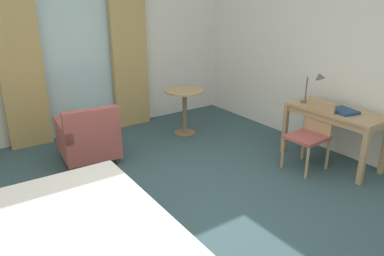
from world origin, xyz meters
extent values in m
cube|color=#334C51|center=(0.00, 0.00, -0.05)|extent=(6.05, 6.45, 0.10)
cube|color=silver|center=(0.00, 2.97, 1.28)|extent=(5.65, 0.12, 2.57)
cube|color=silver|center=(2.76, 0.00, 1.28)|extent=(0.12, 6.05, 2.57)
cube|color=silver|center=(0.04, 2.89, 1.13)|extent=(1.22, 0.02, 2.26)
cube|color=tan|center=(-0.79, 2.79, 1.17)|extent=(0.59, 0.10, 2.35)
cube|color=tan|center=(0.87, 2.79, 1.17)|extent=(0.60, 0.10, 2.35)
cube|color=silver|center=(-1.19, -0.32, 0.48)|extent=(1.47, 1.88, 0.03)
cube|color=tan|center=(2.34, -0.11, 0.72)|extent=(0.55, 1.24, 0.04)
cube|color=tan|center=(2.34, -0.11, 0.66)|extent=(0.50, 1.18, 0.08)
cube|color=tan|center=(2.57, 0.48, 0.35)|extent=(0.06, 0.06, 0.70)
cube|color=tan|center=(2.11, -0.70, 0.35)|extent=(0.06, 0.06, 0.70)
cube|color=tan|center=(2.10, 0.48, 0.35)|extent=(0.06, 0.06, 0.70)
cube|color=#9E4C47|center=(1.91, -0.04, 0.43)|extent=(0.48, 0.44, 0.04)
cube|color=tan|center=(2.13, -0.03, 0.66)|extent=(0.05, 0.40, 0.42)
cylinder|color=tan|center=(1.69, 0.14, 0.20)|extent=(0.04, 0.04, 0.41)
cylinder|color=tan|center=(1.71, -0.24, 0.20)|extent=(0.04, 0.04, 0.41)
cylinder|color=tan|center=(2.12, 0.16, 0.20)|extent=(0.04, 0.04, 0.41)
cylinder|color=tan|center=(2.14, -0.22, 0.20)|extent=(0.04, 0.04, 0.41)
cylinder|color=#4C4C51|center=(2.29, 0.34, 0.75)|extent=(0.13, 0.13, 0.02)
cylinder|color=#4C4C51|center=(2.29, 0.34, 0.92)|extent=(0.02, 0.02, 0.34)
cone|color=#4C4C51|center=(2.36, 0.20, 1.11)|extent=(0.14, 0.14, 0.13)
cube|color=navy|center=(2.32, -0.24, 0.76)|extent=(0.31, 0.36, 0.04)
cube|color=#9E4C47|center=(-0.28, 1.81, 0.25)|extent=(0.78, 0.86, 0.30)
cube|color=#9E4C47|center=(-0.31, 1.48, 0.60)|extent=(0.71, 0.19, 0.40)
cube|color=#9E4C47|center=(0.02, 1.78, 0.48)|extent=(0.18, 0.79, 0.16)
cube|color=#9E4C47|center=(-0.57, 1.84, 0.48)|extent=(0.18, 0.79, 0.16)
cylinder|color=#4C3D2D|center=(0.05, 2.11, 0.05)|extent=(0.04, 0.04, 0.10)
cylinder|color=#4C3D2D|center=(-0.53, 2.17, 0.05)|extent=(0.04, 0.04, 0.10)
cylinder|color=#4C3D2D|center=(-0.02, 1.45, 0.05)|extent=(0.04, 0.04, 0.10)
cylinder|color=#4C3D2D|center=(-0.60, 1.51, 0.05)|extent=(0.04, 0.04, 0.10)
cylinder|color=tan|center=(1.34, 1.88, 0.71)|extent=(0.62, 0.62, 0.03)
cylinder|color=brown|center=(1.34, 1.88, 0.35)|extent=(0.07, 0.07, 0.70)
cylinder|color=brown|center=(1.34, 1.88, 0.01)|extent=(0.34, 0.34, 0.02)
camera|label=1|loc=(-1.76, -2.78, 2.15)|focal=34.64mm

